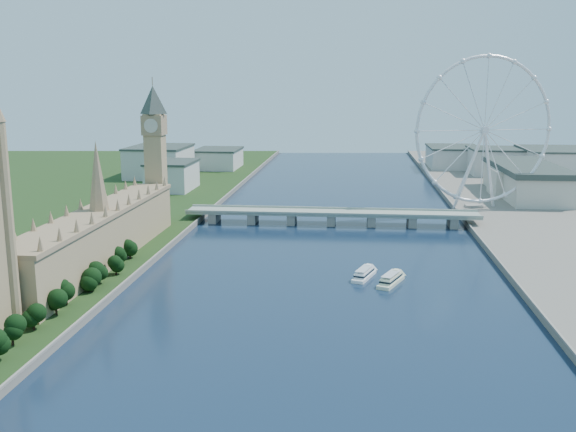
# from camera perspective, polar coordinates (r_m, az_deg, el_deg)

# --- Properties ---
(tree_row) EXTENTS (8.59, 216.59, 20.07)m
(tree_row) POSITION_cam_1_polar(r_m,az_deg,el_deg) (296.40, -20.43, -7.77)
(tree_row) COLOR black
(tree_row) RESTS_ON ground
(parliament_range) EXTENTS (24.00, 200.00, 70.00)m
(parliament_range) POSITION_cam_1_polar(r_m,az_deg,el_deg) (383.93, -16.30, -1.66)
(parliament_range) COLOR tan
(parliament_range) RESTS_ON ground
(big_ben) EXTENTS (20.02, 20.02, 110.00)m
(big_ben) POSITION_cam_1_polar(r_m,az_deg,el_deg) (477.47, -11.77, 6.91)
(big_ben) COLOR tan
(big_ben) RESTS_ON ground
(westminster_bridge) EXTENTS (220.00, 22.00, 9.50)m
(westminster_bridge) POSITION_cam_1_polar(r_m,az_deg,el_deg) (485.81, 3.88, 0.05)
(westminster_bridge) COLOR gray
(westminster_bridge) RESTS_ON ground
(london_eye) EXTENTS (113.60, 39.12, 124.30)m
(london_eye) POSITION_cam_1_polar(r_m,az_deg,el_deg) (542.33, 17.06, 7.27)
(london_eye) COLOR silver
(london_eye) RESTS_ON ground
(county_hall) EXTENTS (54.00, 144.00, 35.00)m
(county_hall) POSITION_cam_1_polar(r_m,az_deg,el_deg) (634.95, 20.29, 1.46)
(county_hall) COLOR beige
(county_hall) RESTS_ON ground
(city_skyline) EXTENTS (505.00, 280.00, 32.00)m
(city_skyline) POSITION_cam_1_polar(r_m,az_deg,el_deg) (741.39, 7.64, 4.75)
(city_skyline) COLOR beige
(city_skyline) RESTS_ON ground
(tour_boat_near) EXTENTS (15.42, 28.14, 6.02)m
(tour_boat_near) POSITION_cam_1_polar(r_m,az_deg,el_deg) (353.49, 6.77, -5.50)
(tour_boat_near) COLOR white
(tour_boat_near) RESTS_ON ground
(tour_boat_far) EXTENTS (17.58, 28.81, 6.22)m
(tour_boat_far) POSITION_cam_1_polar(r_m,az_deg,el_deg) (345.24, 9.13, -5.98)
(tour_boat_far) COLOR beige
(tour_boat_far) RESTS_ON ground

